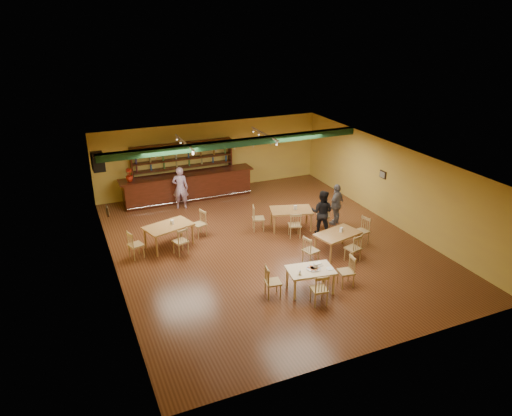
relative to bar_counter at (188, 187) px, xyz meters
name	(u,v)px	position (x,y,z in m)	size (l,w,h in m)	color
floor	(267,245)	(1.30, -5.15, -0.56)	(12.00, 12.00, 0.00)	#4F2A16
ceiling_beam	(236,143)	(1.30, -2.35, 2.31)	(10.00, 0.30, 0.25)	black
track_rail_left	(184,142)	(-0.50, -1.75, 2.38)	(0.05, 2.50, 0.05)	silver
track_rail_right	(264,134)	(2.70, -1.75, 2.38)	(0.05, 2.50, 0.05)	silver
ac_unit	(98,162)	(-3.50, -0.95, 1.79)	(0.34, 0.70, 0.48)	silver
picture_left	(107,211)	(-3.67, -4.15, 1.14)	(0.04, 0.34, 0.28)	black
picture_right	(383,175)	(6.27, -4.65, 1.14)	(0.04, 0.34, 0.28)	black
bar_counter	(188,187)	(0.00, 0.00, 0.00)	(5.59, 0.85, 1.13)	#35170A
back_bar_hutch	(183,169)	(0.00, 0.63, 0.57)	(4.32, 0.40, 2.28)	#35170A
poinsettia	(129,175)	(-2.34, 0.00, 0.83)	(0.29, 0.29, 0.53)	#A5220F
dining_table_a	(169,236)	(-1.78, -3.94, -0.18)	(1.54, 0.93, 0.77)	#A26939
dining_table_b	(291,219)	(2.64, -4.29, -0.19)	(1.49, 0.89, 0.74)	#A26939
dining_table_d	(337,243)	(3.15, -6.59, -0.20)	(1.44, 0.86, 0.72)	#A26939
near_table	(310,280)	(1.22, -8.24, -0.22)	(1.30, 0.83, 0.70)	#CEB18A
pizza_tray	(313,268)	(1.31, -8.24, 0.14)	(0.40, 0.40, 0.01)	silver
parmesan_shaker	(300,273)	(0.80, -8.38, 0.19)	(0.07, 0.07, 0.11)	#EAE5C6
napkin_stack	(317,264)	(1.54, -8.06, 0.15)	(0.20, 0.15, 0.03)	white
pizza_server	(317,266)	(1.45, -8.20, 0.15)	(0.32, 0.09, 0.00)	silver
side_plate	(330,269)	(1.73, -8.43, 0.14)	(0.22, 0.22, 0.01)	white
patron_bar	(180,188)	(-0.53, -0.83, 0.30)	(0.63, 0.41, 1.73)	#81479A
patron_right_a	(322,212)	(3.44, -5.09, 0.25)	(0.79, 0.62, 1.63)	black
patron_right_b	(336,204)	(4.35, -4.59, 0.22)	(0.92, 0.38, 1.56)	gray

